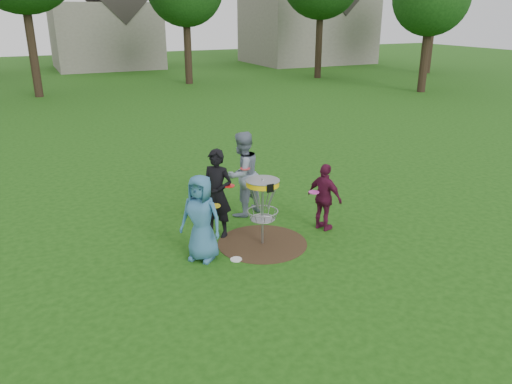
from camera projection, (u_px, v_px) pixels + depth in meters
name	position (u px, v px, depth m)	size (l,w,h in m)	color
ground	(262.00, 243.00, 10.02)	(100.00, 100.00, 0.00)	#19470F
dirt_patch	(262.00, 243.00, 10.02)	(1.80, 1.80, 0.01)	#47331E
player_blue	(201.00, 218.00, 9.13)	(0.81, 0.52, 1.65)	teal
player_black	(217.00, 194.00, 10.09)	(0.67, 0.44, 1.83)	black
player_grey	(242.00, 174.00, 11.14)	(0.94, 0.73, 1.93)	gray
player_maroon	(325.00, 197.00, 10.43)	(0.85, 0.35, 1.45)	#5A1433
disc_on_grass	(236.00, 259.00, 9.35)	(0.22, 0.22, 0.02)	white
disc_golf_basket	(263.00, 196.00, 9.67)	(0.66, 0.67, 1.38)	#9EA0A5
held_discs	(252.00, 187.00, 10.04)	(2.45, 1.60, 0.31)	gold
house_row	(131.00, 14.00, 38.61)	(44.50, 10.65, 11.62)	gray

